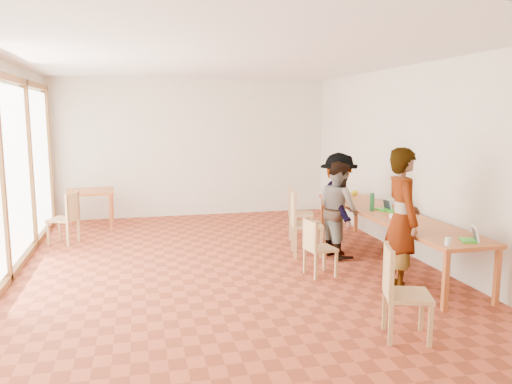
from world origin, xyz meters
TOP-DOWN VIEW (x-y plane):
  - ground at (0.00, 0.00)m, footprint 8.00×8.00m
  - wall_back at (0.00, 4.00)m, footprint 6.00×0.10m
  - wall_front at (0.00, -4.00)m, footprint 6.00×0.10m
  - wall_right at (3.00, 0.00)m, footprint 0.10×8.00m
  - ceiling at (0.00, 0.00)m, footprint 6.00×8.00m
  - communal_table at (2.50, -0.31)m, footprint 0.80×4.00m
  - side_table at (-2.14, 3.20)m, footprint 0.90×0.90m
  - chair_near at (1.28, -2.74)m, footprint 0.56×0.56m
  - chair_mid at (1.16, -0.70)m, footprint 0.43×0.43m
  - chair_far at (1.29, 0.36)m, footprint 0.57×0.57m
  - chair_empty at (1.55, 1.42)m, footprint 0.56×0.56m
  - chair_spare at (-2.41, 1.95)m, footprint 0.55×0.55m
  - person_near at (2.03, -1.46)m, footprint 0.53×0.73m
  - person_mid at (1.86, 0.17)m, footprint 0.67×0.81m
  - person_far at (1.92, 0.33)m, footprint 0.75×1.13m
  - laptop_near at (2.60, -2.06)m, footprint 0.26×0.27m
  - laptop_mid at (2.62, -0.19)m, footprint 0.25×0.27m
  - laptop_far at (2.55, -0.03)m, footprint 0.22×0.24m
  - yellow_mug at (2.69, 1.41)m, footprint 0.16×0.16m
  - green_bottle at (2.32, -0.04)m, footprint 0.07×0.07m
  - clear_glass at (2.22, -2.16)m, footprint 0.07×0.07m
  - condiment_cup at (2.36, -0.60)m, footprint 0.08×0.08m
  - pink_phone at (2.36, 1.32)m, footprint 0.05×0.10m
  - black_pouch at (2.41, 1.34)m, footprint 0.16×0.26m

SIDE VIEW (x-z plane):
  - ground at x=0.00m, z-range 0.00..0.00m
  - chair_mid at x=1.16m, z-range 0.28..0.71m
  - chair_spare at x=-2.41m, z-range 0.31..0.80m
  - chair_near at x=1.28m, z-range 0.33..0.83m
  - chair_empty at x=1.55m, z-range 0.33..0.83m
  - chair_far at x=1.29m, z-range 0.36..0.90m
  - side_table at x=-2.14m, z-range 0.29..1.04m
  - communal_table at x=2.50m, z-range 0.33..1.08m
  - pink_phone at x=2.36m, z-range 0.75..0.76m
  - person_mid at x=1.86m, z-range 0.00..1.52m
  - condiment_cup at x=2.36m, z-range 0.75..0.81m
  - clear_glass at x=2.22m, z-range 0.75..0.84m
  - black_pouch at x=2.41m, z-range 0.75..0.84m
  - yellow_mug at x=2.69m, z-range 0.75..0.84m
  - laptop_far at x=2.55m, z-range 0.71..0.89m
  - laptop_mid at x=2.62m, z-range 0.71..0.89m
  - laptop_near at x=2.60m, z-range 0.71..0.90m
  - person_far at x=1.92m, z-range 0.00..1.63m
  - green_bottle at x=2.32m, z-range 0.75..1.03m
  - person_near at x=2.03m, z-range 0.00..1.83m
  - wall_back at x=0.00m, z-range 0.00..3.00m
  - wall_front at x=0.00m, z-range 0.00..3.00m
  - wall_right at x=3.00m, z-range 0.00..3.00m
  - ceiling at x=0.00m, z-range 3.00..3.04m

